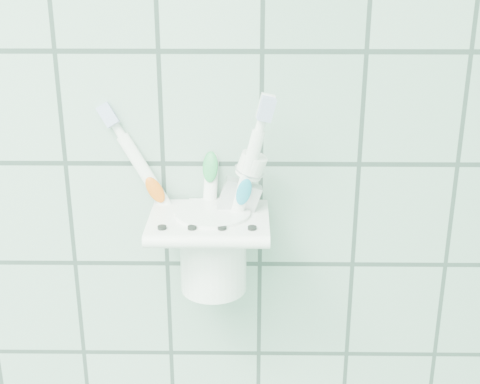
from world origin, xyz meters
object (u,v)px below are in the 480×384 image
(cup, at_px, (213,247))
(toothpaste_tube, at_px, (211,202))
(toothbrush_pink, at_px, (207,182))
(holder_bracket, at_px, (209,223))
(toothbrush_orange, at_px, (219,186))
(toothbrush_blue, at_px, (204,175))

(cup, height_order, toothpaste_tube, toothpaste_tube)
(cup, bearing_deg, toothpaste_tube, 100.43)
(cup, relative_size, toothpaste_tube, 0.57)
(cup, distance_m, toothbrush_pink, 0.06)
(holder_bracket, relative_size, toothbrush_orange, 0.58)
(toothpaste_tube, bearing_deg, toothbrush_pink, -121.64)
(holder_bracket, distance_m, toothbrush_orange, 0.04)
(holder_bracket, relative_size, cup, 1.36)
(toothbrush_blue, bearing_deg, cup, -12.25)
(holder_bracket, bearing_deg, toothbrush_orange, 46.13)
(cup, xyz_separation_m, toothbrush_blue, (-0.01, 0.00, 0.07))
(holder_bracket, distance_m, toothpaste_tube, 0.02)
(cup, height_order, toothbrush_orange, toothbrush_orange)
(toothbrush_blue, distance_m, toothbrush_orange, 0.02)
(toothbrush_pink, relative_size, toothbrush_blue, 0.90)
(toothbrush_blue, height_order, toothpaste_tube, toothbrush_blue)
(toothbrush_blue, bearing_deg, toothbrush_pink, 75.22)
(toothbrush_pink, height_order, toothbrush_orange, toothbrush_pink)
(cup, relative_size, toothbrush_blue, 0.39)
(cup, xyz_separation_m, toothbrush_pink, (-0.01, 0.01, 0.06))
(toothbrush_orange, bearing_deg, holder_bracket, -141.44)
(holder_bracket, xyz_separation_m, cup, (0.00, 0.00, -0.03))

